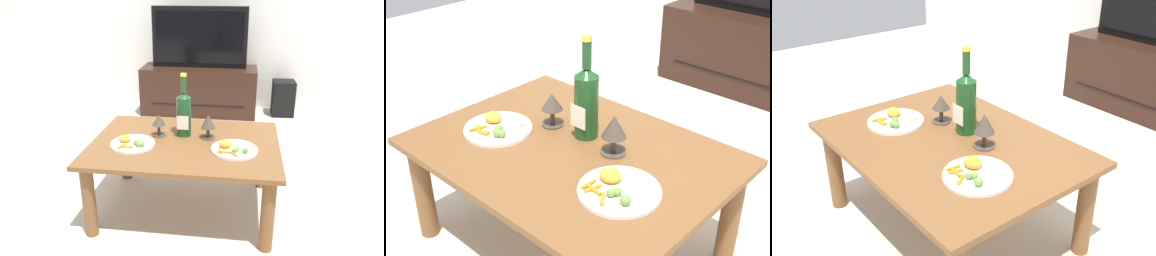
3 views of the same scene
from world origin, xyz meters
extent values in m
plane|color=beige|center=(0.00, 0.00, 0.00)|extent=(6.40, 6.40, 0.00)
cube|color=brown|center=(0.00, 0.00, 0.42)|extent=(1.04, 0.77, 0.03)
cylinder|color=brown|center=(-0.46, -0.32, 0.20)|extent=(0.07, 0.07, 0.40)
cylinder|color=brown|center=(0.46, -0.32, 0.20)|extent=(0.07, 0.07, 0.40)
cylinder|color=brown|center=(-0.46, 0.32, 0.20)|extent=(0.07, 0.07, 0.40)
cylinder|color=brown|center=(0.46, 0.32, 0.20)|extent=(0.07, 0.07, 0.40)
cube|color=black|center=(-0.13, 1.77, 0.24)|extent=(1.14, 0.40, 0.47)
cube|color=black|center=(-0.13, 1.57, 0.14)|extent=(0.91, 0.01, 0.01)
cube|color=black|center=(-0.13, 1.77, 0.76)|extent=(0.93, 0.04, 0.58)
cube|color=black|center=(-0.13, 1.75, 0.76)|extent=(0.85, 0.01, 0.49)
cube|color=black|center=(0.71, 1.82, 0.18)|extent=(0.22, 0.22, 0.35)
cylinder|color=#19471E|center=(-0.02, 0.10, 0.54)|extent=(0.08, 0.08, 0.23)
cone|color=#19471E|center=(-0.02, 0.10, 0.67)|extent=(0.08, 0.08, 0.04)
cylinder|color=#19471E|center=(-0.02, 0.10, 0.73)|extent=(0.03, 0.03, 0.09)
cylinder|color=yellow|center=(-0.02, 0.10, 0.79)|extent=(0.03, 0.03, 0.02)
cube|color=silver|center=(-0.02, 0.06, 0.52)|extent=(0.07, 0.00, 0.08)
cylinder|color=#473D33|center=(-0.17, 0.08, 0.43)|extent=(0.08, 0.08, 0.01)
cylinder|color=#473D33|center=(-0.17, 0.08, 0.46)|extent=(0.02, 0.02, 0.06)
cone|color=#473D33|center=(-0.17, 0.08, 0.52)|extent=(0.08, 0.08, 0.06)
cylinder|color=#473D33|center=(0.12, 0.08, 0.43)|extent=(0.09, 0.09, 0.01)
cylinder|color=#473D33|center=(0.12, 0.08, 0.46)|extent=(0.02, 0.02, 0.06)
cone|color=#473D33|center=(0.12, 0.08, 0.53)|extent=(0.08, 0.08, 0.08)
cylinder|color=white|center=(-0.28, -0.09, 0.43)|extent=(0.25, 0.25, 0.01)
torus|color=white|center=(-0.28, -0.09, 0.44)|extent=(0.24, 0.24, 0.01)
ellipsoid|color=orange|center=(-0.33, -0.07, 0.46)|extent=(0.07, 0.06, 0.04)
cube|color=beige|center=(-0.23, -0.04, 0.45)|extent=(0.07, 0.06, 0.02)
cylinder|color=orange|center=(-0.32, -0.14, 0.45)|extent=(0.02, 0.05, 0.01)
cylinder|color=orange|center=(-0.33, -0.15, 0.45)|extent=(0.02, 0.05, 0.01)
cylinder|color=orange|center=(-0.28, -0.15, 0.45)|extent=(0.05, 0.01, 0.01)
cylinder|color=orange|center=(-0.28, -0.15, 0.45)|extent=(0.05, 0.02, 0.01)
sphere|color=olive|center=(-0.23, -0.13, 0.46)|extent=(0.03, 0.03, 0.03)
sphere|color=olive|center=(-0.25, -0.11, 0.46)|extent=(0.03, 0.03, 0.03)
sphere|color=olive|center=(-0.21, -0.12, 0.45)|extent=(0.03, 0.03, 0.03)
cylinder|color=white|center=(0.28, -0.09, 0.43)|extent=(0.25, 0.25, 0.01)
torus|color=white|center=(0.28, -0.09, 0.44)|extent=(0.25, 0.25, 0.01)
ellipsoid|color=orange|center=(0.23, -0.07, 0.46)|extent=(0.07, 0.06, 0.04)
cube|color=beige|center=(0.32, -0.04, 0.45)|extent=(0.06, 0.05, 0.02)
cylinder|color=orange|center=(0.20, -0.13, 0.45)|extent=(0.01, 0.05, 0.01)
cylinder|color=orange|center=(0.22, -0.14, 0.45)|extent=(0.03, 0.06, 0.01)
cylinder|color=orange|center=(0.23, -0.14, 0.45)|extent=(0.06, 0.02, 0.01)
cylinder|color=orange|center=(0.28, -0.16, 0.45)|extent=(0.04, 0.05, 0.01)
sphere|color=olive|center=(0.28, -0.13, 0.45)|extent=(0.03, 0.03, 0.03)
sphere|color=olive|center=(0.33, -0.13, 0.46)|extent=(0.03, 0.03, 0.03)
sphere|color=olive|center=(0.29, -0.11, 0.45)|extent=(0.03, 0.03, 0.03)
camera|label=1|loc=(0.31, -1.93, 1.27)|focal=35.43mm
camera|label=2|loc=(1.01, -1.06, 1.31)|focal=47.32mm
camera|label=3|loc=(1.29, -0.95, 1.28)|focal=42.01mm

